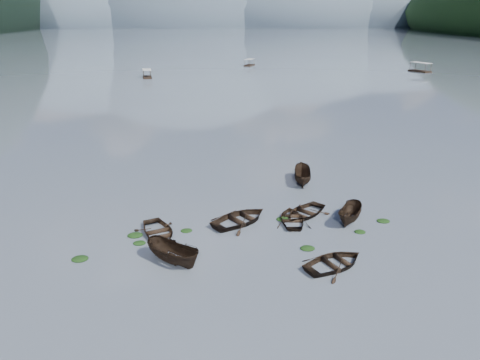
{
  "coord_description": "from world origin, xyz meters",
  "views": [
    {
      "loc": [
        -1.7,
        -22.37,
        15.11
      ],
      "look_at": [
        0.0,
        12.0,
        2.0
      ],
      "focal_mm": 32.0,
      "sensor_mm": 36.0,
      "label": 1
    }
  ],
  "objects_px": {
    "pontoon_left": "(147,78)",
    "pontoon_centre": "(249,66)",
    "rowboat_0": "(158,235)",
    "rowboat_3": "(292,221)"
  },
  "relations": [
    {
      "from": "pontoon_left",
      "to": "pontoon_centre",
      "type": "bearing_deg",
      "value": 34.01
    },
    {
      "from": "pontoon_left",
      "to": "rowboat_3",
      "type": "bearing_deg",
      "value": -85.0
    },
    {
      "from": "pontoon_centre",
      "to": "pontoon_left",
      "type": "bearing_deg",
      "value": -112.21
    },
    {
      "from": "pontoon_left",
      "to": "pontoon_centre",
      "type": "relative_size",
      "value": 1.01
    },
    {
      "from": "rowboat_0",
      "to": "rowboat_3",
      "type": "height_order",
      "value": "rowboat_0"
    },
    {
      "from": "rowboat_3",
      "to": "pontoon_left",
      "type": "bearing_deg",
      "value": -71.38
    },
    {
      "from": "pontoon_left",
      "to": "rowboat_0",
      "type": "bearing_deg",
      "value": -91.61
    },
    {
      "from": "rowboat_3",
      "to": "pontoon_left",
      "type": "relative_size",
      "value": 0.72
    },
    {
      "from": "rowboat_0",
      "to": "pontoon_left",
      "type": "height_order",
      "value": "pontoon_left"
    },
    {
      "from": "rowboat_3",
      "to": "pontoon_left",
      "type": "xyz_separation_m",
      "value": [
        -24.76,
        87.71,
        0.0
      ]
    }
  ]
}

